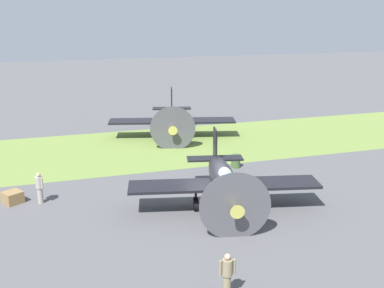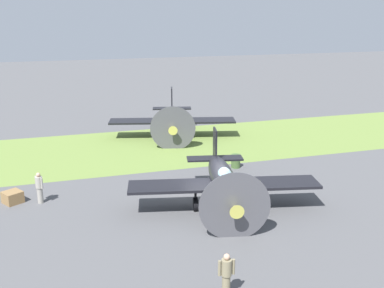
% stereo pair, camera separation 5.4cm
% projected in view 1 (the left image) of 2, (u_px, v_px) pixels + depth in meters
% --- Properties ---
extents(ground_plane, '(160.00, 160.00, 0.00)m').
position_uv_depth(ground_plane, '(210.00, 202.00, 24.73)').
color(ground_plane, '#515154').
extents(grass_verge, '(120.00, 11.00, 0.01)m').
position_uv_depth(grass_verge, '(162.00, 146.00, 34.95)').
color(grass_verge, olive).
rests_on(grass_verge, ground).
extents(airplane_lead, '(10.05, 8.03, 3.56)m').
position_uv_depth(airplane_lead, '(224.00, 180.00, 23.75)').
color(airplane_lead, black).
rests_on(airplane_lead, ground).
extents(airplane_wingman, '(10.37, 8.30, 3.68)m').
position_uv_depth(airplane_wingman, '(172.00, 118.00, 37.35)').
color(airplane_wingman, black).
rests_on(airplane_wingman, ground).
extents(ground_crew_chief, '(0.63, 0.38, 1.73)m').
position_uv_depth(ground_crew_chief, '(227.00, 274.00, 16.28)').
color(ground_crew_chief, '#847A5B').
rests_on(ground_crew_chief, ground).
extents(ground_crew_mechanic, '(0.41, 0.53, 1.73)m').
position_uv_depth(ground_crew_mechanic, '(40.00, 187.00, 24.36)').
color(ground_crew_mechanic, '#9E998E').
rests_on(ground_crew_mechanic, ground).
extents(fuel_drum, '(0.60, 0.60, 0.90)m').
position_uv_depth(fuel_drum, '(236.00, 161.00, 30.09)').
color(fuel_drum, '#476633').
rests_on(fuel_drum, ground).
extents(supply_crate, '(1.24, 1.24, 0.64)m').
position_uv_depth(supply_crate, '(13.00, 197.00, 24.54)').
color(supply_crate, olive).
rests_on(supply_crate, ground).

